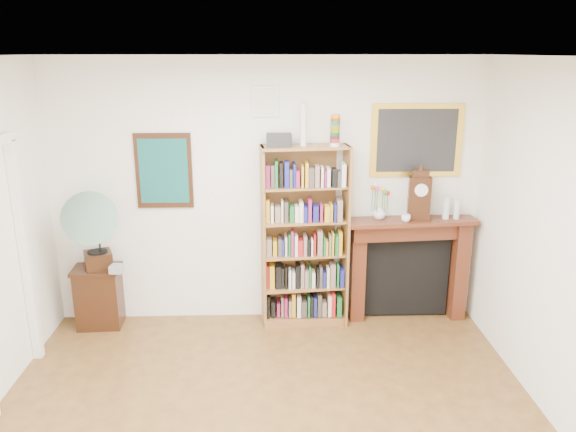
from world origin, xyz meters
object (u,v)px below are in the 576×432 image
object	(u,v)px
fireplace	(408,260)
bottle_right	(457,210)
cd_stack	(116,269)
teacup	(406,218)
bookshelf	(304,227)
bottle_left	(446,208)
mantel_clock	(419,196)
gramophone	(90,226)
flower_vase	(379,212)
side_cabinet	(99,297)

from	to	relation	value
fireplace	bottle_right	xyz separation A→B (m)	(0.46, -0.06, 0.57)
cd_stack	teacup	bearing A→B (deg)	1.63
bookshelf	fireplace	bearing A→B (deg)	-1.99
bookshelf	bottle_left	distance (m)	1.49
cd_stack	mantel_clock	bearing A→B (deg)	3.04
gramophone	cd_stack	xyz separation A→B (m)	(0.23, -0.01, -0.45)
cd_stack	flower_vase	world-z (taller)	flower_vase
side_cabinet	flower_vase	size ratio (longest dim) A/B	4.56
flower_vase	bottle_left	world-z (taller)	bottle_left
gramophone	bottle_left	bearing A→B (deg)	-19.42
fireplace	teacup	world-z (taller)	teacup
mantel_clock	bottle_left	bearing A→B (deg)	12.47
cd_stack	bottle_right	world-z (taller)	bottle_right
flower_vase	bottle_right	world-z (taller)	bottle_right
cd_stack	mantel_clock	size ratio (longest dim) A/B	0.23
bookshelf	flower_vase	xyz separation A→B (m)	(0.78, 0.04, 0.14)
bookshelf	teacup	distance (m)	1.05
mantel_clock	bottle_left	xyz separation A→B (m)	(0.30, 0.01, -0.13)
flower_vase	teacup	xyz separation A→B (m)	(0.26, -0.11, -0.03)
gramophone	teacup	distance (m)	3.19
flower_vase	gramophone	bearing A→B (deg)	-176.47
bottle_right	mantel_clock	bearing A→B (deg)	-178.77
bookshelf	fireplace	distance (m)	1.20
cd_stack	gramophone	bearing A→B (deg)	177.09
gramophone	cd_stack	size ratio (longest dim) A/B	7.31
fireplace	bottle_left	xyz separation A→B (m)	(0.35, -0.05, 0.59)
bookshelf	fireplace	xyz separation A→B (m)	(1.13, 0.08, -0.40)
fireplace	cd_stack	bearing A→B (deg)	179.76
bookshelf	bottle_right	distance (m)	1.60
flower_vase	teacup	bearing A→B (deg)	-22.93
flower_vase	bookshelf	bearing A→B (deg)	-177.00
bookshelf	fireplace	size ratio (longest dim) A/B	1.61
bottle_right	side_cabinet	bearing A→B (deg)	-179.40
cd_stack	mantel_clock	distance (m)	3.20
fireplace	gramophone	bearing A→B (deg)	179.26
side_cabinet	mantel_clock	distance (m)	3.53
fireplace	mantel_clock	xyz separation A→B (m)	(0.06, -0.06, 0.72)
gramophone	teacup	bearing A→B (deg)	-20.77
side_cabinet	cd_stack	world-z (taller)	cd_stack
gramophone	bottle_left	world-z (taller)	gramophone
side_cabinet	fireplace	bearing A→B (deg)	-0.85
bookshelf	flower_vase	distance (m)	0.80
gramophone	bottle_right	bearing A→B (deg)	-19.59
bottle_right	bookshelf	bearing A→B (deg)	-179.19
cd_stack	flower_vase	size ratio (longest dim) A/B	0.83
gramophone	mantel_clock	distance (m)	3.35
bottle_left	bottle_right	world-z (taller)	bottle_left
flower_vase	bottle_left	distance (m)	0.70
gramophone	flower_vase	distance (m)	2.94
cd_stack	flower_vase	distance (m)	2.77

